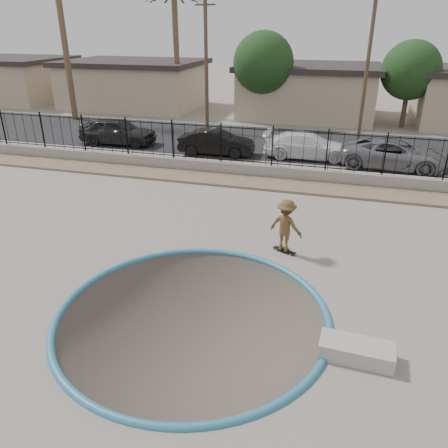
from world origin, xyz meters
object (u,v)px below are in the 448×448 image
Objects in this scene: car_b at (216,142)px; car_c at (307,145)px; concrete_ledge at (356,351)px; car_d at (394,154)px; car_a at (118,131)px; skateboard at (284,250)px; skater at (286,228)px.

car_c is (4.96, 0.70, 0.00)m from car_b.
car_c reaches higher than concrete_ledge.
concrete_ledge is 0.34× the size of car_c.
car_b is 0.80× the size of car_d.
car_a is at bearing 81.16° from car_b.
car_b is (-5.40, 10.40, 0.67)m from skateboard.
car_c is at bearing -91.34° from car_a.
car_b reaches higher than skateboard.
car_b is 5.01m from car_c.
skater reaches higher than car_b.
skater reaches higher than car_d.
skater is 0.36× the size of car_c.
skater is 0.37× the size of car_a.
car_b is 9.35m from car_d.
car_d is (15.77, -0.64, -0.06)m from car_a.
car_c is 4.44m from car_d.
car_b reaches higher than concrete_ledge.
concrete_ledge is 0.38× the size of car_b.
car_b is at bearing 95.18° from car_d.
concrete_ledge is (2.26, -4.50, 0.14)m from skateboard.
car_a is 0.89× the size of car_d.
skater is 5.08m from concrete_ledge.
car_a is (-11.82, 11.04, -0.03)m from skater.
car_a is 1.11× the size of car_b.
skater is at bearing -122.24° from skateboard.
skateboard is at bearing 164.41° from car_d.
car_a reaches higher than car_d.
car_d is (4.39, -0.70, 0.04)m from car_c.
car_d is at bearing 93.30° from skateboard.
car_a reaches higher than concrete_ledge.
concrete_ledge is at bearing -171.82° from car_c.
car_d is at bearing -93.17° from car_b.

